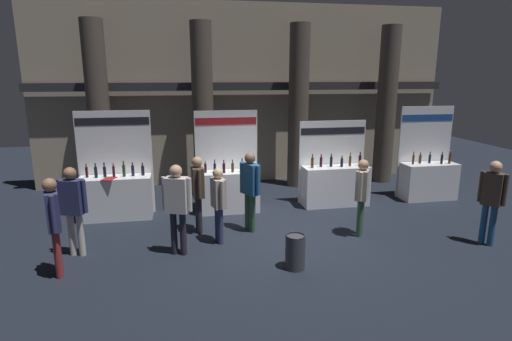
{
  "coord_description": "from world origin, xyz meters",
  "views": [
    {
      "loc": [
        -2.11,
        -8.22,
        3.4
      ],
      "look_at": [
        -0.47,
        0.57,
        1.29
      ],
      "focal_mm": 28.75,
      "sensor_mm": 36.0,
      "label": 1
    }
  ],
  "objects_px": {
    "exhibitor_booth_1": "(228,187)",
    "visitor_5": "(73,203)",
    "exhibitor_booth_2": "(335,182)",
    "exhibitor_booth_3": "(428,177)",
    "visitor_7": "(177,201)",
    "visitor_6": "(492,196)",
    "exhibitor_booth_0": "(116,192)",
    "visitor_4": "(362,191)",
    "visitor_1": "(218,200)",
    "trash_bin": "(295,252)",
    "visitor_3": "(198,187)",
    "visitor_0": "(53,219)",
    "visitor_2": "(250,184)"
  },
  "relations": [
    {
      "from": "exhibitor_booth_1",
      "to": "visitor_5",
      "type": "xyz_separation_m",
      "value": [
        -3.17,
        -2.09,
        0.41
      ]
    },
    {
      "from": "exhibitor_booth_2",
      "to": "exhibitor_booth_3",
      "type": "distance_m",
      "value": 2.75
    },
    {
      "from": "visitor_7",
      "to": "visitor_6",
      "type": "bearing_deg",
      "value": 14.77
    },
    {
      "from": "exhibitor_booth_0",
      "to": "visitor_4",
      "type": "bearing_deg",
      "value": -21.94
    },
    {
      "from": "exhibitor_booth_2",
      "to": "exhibitor_booth_3",
      "type": "bearing_deg",
      "value": 1.06
    },
    {
      "from": "exhibitor_booth_2",
      "to": "visitor_1",
      "type": "bearing_deg",
      "value": -148.8
    },
    {
      "from": "exhibitor_booth_3",
      "to": "visitor_6",
      "type": "height_order",
      "value": "exhibitor_booth_3"
    },
    {
      "from": "exhibitor_booth_1",
      "to": "exhibitor_booth_3",
      "type": "height_order",
      "value": "exhibitor_booth_3"
    },
    {
      "from": "exhibitor_booth_2",
      "to": "visitor_7",
      "type": "xyz_separation_m",
      "value": [
        -4.09,
        -2.41,
        0.47
      ]
    },
    {
      "from": "exhibitor_booth_0",
      "to": "trash_bin",
      "type": "distance_m",
      "value": 4.88
    },
    {
      "from": "visitor_3",
      "to": "visitor_7",
      "type": "distance_m",
      "value": 1.19
    },
    {
      "from": "visitor_0",
      "to": "visitor_1",
      "type": "height_order",
      "value": "visitor_0"
    },
    {
      "from": "visitor_0",
      "to": "visitor_1",
      "type": "relative_size",
      "value": 1.1
    },
    {
      "from": "exhibitor_booth_2",
      "to": "visitor_3",
      "type": "distance_m",
      "value": 3.9
    },
    {
      "from": "visitor_2",
      "to": "exhibitor_booth_3",
      "type": "bearing_deg",
      "value": -103.09
    },
    {
      "from": "visitor_5",
      "to": "visitor_7",
      "type": "distance_m",
      "value": 1.95
    },
    {
      "from": "exhibitor_booth_3",
      "to": "visitor_5",
      "type": "height_order",
      "value": "exhibitor_booth_3"
    },
    {
      "from": "exhibitor_booth_0",
      "to": "visitor_7",
      "type": "bearing_deg",
      "value": -58.65
    },
    {
      "from": "visitor_3",
      "to": "visitor_6",
      "type": "height_order",
      "value": "visitor_6"
    },
    {
      "from": "visitor_2",
      "to": "visitor_1",
      "type": "bearing_deg",
      "value": 96.49
    },
    {
      "from": "visitor_2",
      "to": "visitor_4",
      "type": "distance_m",
      "value": 2.39
    },
    {
      "from": "visitor_6",
      "to": "visitor_3",
      "type": "bearing_deg",
      "value": -142.16
    },
    {
      "from": "exhibitor_booth_0",
      "to": "exhibitor_booth_2",
      "type": "height_order",
      "value": "exhibitor_booth_0"
    },
    {
      "from": "trash_bin",
      "to": "visitor_5",
      "type": "distance_m",
      "value": 4.23
    },
    {
      "from": "visitor_7",
      "to": "exhibitor_booth_0",
      "type": "bearing_deg",
      "value": 142.45
    },
    {
      "from": "visitor_1",
      "to": "trash_bin",
      "type": "bearing_deg",
      "value": 26.29
    },
    {
      "from": "visitor_1",
      "to": "visitor_5",
      "type": "relative_size",
      "value": 0.91
    },
    {
      "from": "exhibitor_booth_3",
      "to": "visitor_7",
      "type": "bearing_deg",
      "value": -160.24
    },
    {
      "from": "exhibitor_booth_1",
      "to": "trash_bin",
      "type": "xyz_separation_m",
      "value": [
        0.79,
        -3.4,
        -0.31
      ]
    },
    {
      "from": "trash_bin",
      "to": "visitor_3",
      "type": "bearing_deg",
      "value": 127.35
    },
    {
      "from": "visitor_4",
      "to": "visitor_7",
      "type": "distance_m",
      "value": 3.85
    },
    {
      "from": "exhibitor_booth_2",
      "to": "visitor_2",
      "type": "bearing_deg",
      "value": -150.14
    },
    {
      "from": "exhibitor_booth_3",
      "to": "visitor_1",
      "type": "xyz_separation_m",
      "value": [
        -6.02,
        -2.03,
        0.3
      ]
    },
    {
      "from": "exhibitor_booth_1",
      "to": "exhibitor_booth_2",
      "type": "bearing_deg",
      "value": -0.05
    },
    {
      "from": "exhibitor_booth_1",
      "to": "visitor_7",
      "type": "xyz_separation_m",
      "value": [
        -1.25,
        -2.41,
        0.44
      ]
    },
    {
      "from": "exhibitor_booth_2",
      "to": "visitor_4",
      "type": "distance_m",
      "value": 2.2
    },
    {
      "from": "visitor_1",
      "to": "visitor_2",
      "type": "relative_size",
      "value": 0.89
    },
    {
      "from": "visitor_7",
      "to": "visitor_2",
      "type": "bearing_deg",
      "value": 52.55
    },
    {
      "from": "visitor_3",
      "to": "visitor_5",
      "type": "distance_m",
      "value": 2.49
    },
    {
      "from": "exhibitor_booth_0",
      "to": "visitor_5",
      "type": "height_order",
      "value": "exhibitor_booth_0"
    },
    {
      "from": "visitor_6",
      "to": "visitor_1",
      "type": "bearing_deg",
      "value": -136.57
    },
    {
      "from": "visitor_1",
      "to": "visitor_2",
      "type": "height_order",
      "value": "visitor_2"
    },
    {
      "from": "exhibitor_booth_0",
      "to": "visitor_2",
      "type": "height_order",
      "value": "exhibitor_booth_0"
    },
    {
      "from": "exhibitor_booth_0",
      "to": "exhibitor_booth_2",
      "type": "bearing_deg",
      "value": 0.15
    },
    {
      "from": "visitor_2",
      "to": "visitor_6",
      "type": "relative_size",
      "value": 1.01
    },
    {
      "from": "trash_bin",
      "to": "visitor_3",
      "type": "xyz_separation_m",
      "value": [
        -1.6,
        2.1,
        0.7
      ]
    },
    {
      "from": "exhibitor_booth_1",
      "to": "visitor_6",
      "type": "height_order",
      "value": "exhibitor_booth_1"
    },
    {
      "from": "visitor_0",
      "to": "visitor_2",
      "type": "relative_size",
      "value": 0.98
    },
    {
      "from": "exhibitor_booth_2",
      "to": "visitor_2",
      "type": "relative_size",
      "value": 1.25
    },
    {
      "from": "exhibitor_booth_2",
      "to": "visitor_6",
      "type": "relative_size",
      "value": 1.26
    }
  ]
}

